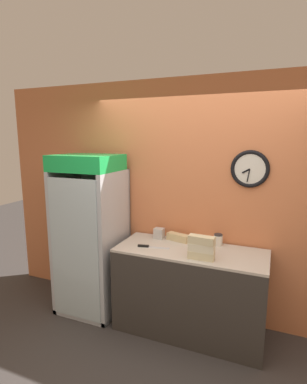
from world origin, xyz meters
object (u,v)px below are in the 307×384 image
Objects in this scene: sandwich_stack_middle at (201,248)px; sandwich_flat_left at (178,237)px; beverage_cooler at (93,226)px; condiment_jar at (218,240)px; sandwich_stack_bottom at (201,255)px; chefs_knife at (149,247)px; napkin_dispenser at (159,233)px; sandwich_stack_top at (202,240)px.

sandwich_flat_left is at bearing 131.42° from sandwich_stack_middle.
condiment_jar is (1.45, 0.21, -0.04)m from beverage_cooler.
sandwich_stack_bottom is at bearing -100.33° from condiment_jar.
sandwich_stack_bottom is at bearing -9.43° from beverage_cooler.
sandwich_flat_left is at bearing 54.48° from chefs_knife.
napkin_dispenser is (-0.59, 0.40, -0.05)m from sandwich_stack_middle.
beverage_cooler is at bearing 170.57° from sandwich_stack_middle.
beverage_cooler reaches higher than sandwich_stack_top.
sandwich_stack_bottom is at bearing 0.00° from sandwich_stack_middle.
beverage_cooler is at bearing 170.34° from chefs_knife.
napkin_dispenser reaches higher than chefs_knife.
sandwich_stack_top is 0.62m from chefs_knife.
sandwich_stack_middle is 0.71m from napkin_dispenser.
beverage_cooler is at bearing -171.75° from condiment_jar.
sandwich_stack_bottom is 0.08m from sandwich_stack_middle.
beverage_cooler is 0.80m from napkin_dispenser.
sandwich_stack_top is at bearing 0.00° from sandwich_stack_middle.
sandwich_flat_left is (-0.36, 0.41, -0.07)m from sandwich_stack_middle.
sandwich_stack_top is at bearing 0.00° from sandwich_stack_bottom.
chefs_knife is at bearing 170.89° from sandwich_stack_middle.
chefs_knife is at bearing -9.66° from beverage_cooler.
sandwich_stack_top is at bearing -9.11° from chefs_knife.
napkin_dispenser is at bearing 145.74° from sandwich_stack_top.
sandwich_stack_bottom is 0.44m from condiment_jar.
sandwich_stack_top is 2.05× the size of condiment_jar.
napkin_dispenser is at bearing 145.74° from sandwich_stack_middle.
sandwich_stack_top is (1.37, -0.23, 0.09)m from beverage_cooler.
sandwich_stack_middle is at bearing -9.11° from chefs_knife.
sandwich_stack_bottom is 0.54m from sandwich_flat_left.
napkin_dispenser reaches higher than sandwich_flat_left.
sandwich_flat_left is at bearing 1.56° from napkin_dispenser.
condiment_jar is (0.08, 0.44, -0.13)m from sandwich_stack_top.
sandwich_stack_middle is 0.08m from sandwich_stack_top.
napkin_dispenser is (0.78, 0.17, -0.04)m from beverage_cooler.
chefs_knife is at bearing 170.89° from sandwich_stack_bottom.
napkin_dispenser is (-0.59, 0.40, 0.02)m from sandwich_stack_bottom.
beverage_cooler is 7.46× the size of sandwich_stack_bottom.
sandwich_stack_bottom is 0.98× the size of sandwich_stack_top.
sandwich_stack_bottom is 0.91× the size of sandwich_flat_left.
sandwich_stack_middle is 0.74× the size of chefs_knife.
sandwich_flat_left is at bearing -176.03° from condiment_jar.
sandwich_stack_middle is at bearing -9.43° from beverage_cooler.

